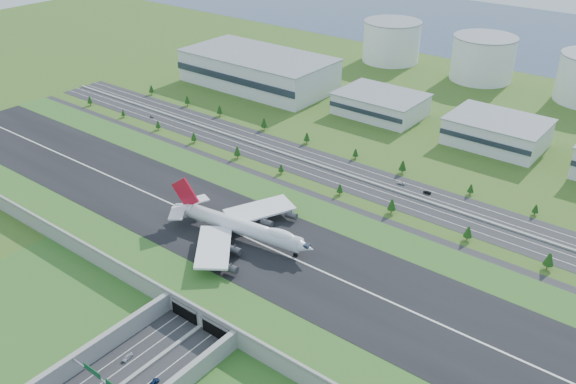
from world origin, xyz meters
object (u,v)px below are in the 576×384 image
Objects in this scene: car_0 at (127,357)px; car_4 at (152,117)px; car_2 at (154,383)px; car_7 at (401,183)px; fuel_tank_a at (391,42)px; boeing_747 at (241,226)px; car_5 at (427,192)px.

car_4 is at bearing 128.96° from car_0.
car_2 is 254.47m from car_4.
car_7 is (-4.35, 185.83, 0.04)m from car_2.
boeing_747 is at bearing -72.46° from fuel_tank_a.
car_0 is 0.97× the size of car_2.
car_0 is 1.09× the size of car_5.
fuel_tank_a reaches higher than car_5.
car_7 is at bearing -58.89° from fuel_tank_a.
car_0 is 240.29m from car_4.
car_4 is at bearing -93.80° from car_7.
car_5 is at bearing 60.56° from boeing_747.
car_5 is (42.06, 105.27, -13.84)m from boeing_747.
car_7 is at bearing 78.02° from car_0.
car_2 is (17.02, -2.25, -0.13)m from car_0.
car_5 reaches higher than car_4.
fuel_tank_a reaches higher than car_2.
boeing_747 is 17.48× the size of car_5.
boeing_747 reaches higher than car_7.
fuel_tank_a is 11.45× the size of car_5.
fuel_tank_a is at bearing 6.89° from car_4.
car_2 is 1.12× the size of car_5.
car_4 is at bearing -105.96° from fuel_tank_a.
car_2 is 185.12m from car_5.
car_4 is (-175.69, 163.92, -0.16)m from car_0.
boeing_747 is 15.99× the size of car_0.
car_4 is at bearing -81.35° from car_5.
boeing_747 is (98.57, -311.86, -2.82)m from fuel_tank_a.
fuel_tank_a is 327.08m from boeing_747.
car_5 is (29.33, 182.46, -0.09)m from car_0.
boeing_747 is 114.21m from car_5.
boeing_747 is 79.43m from car_0.
car_2 is at bearing -77.13° from boeing_747.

